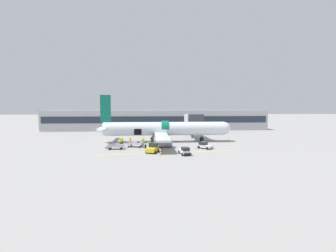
% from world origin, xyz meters
% --- Properties ---
extents(ground_plane, '(500.00, 500.00, 0.00)m').
position_xyz_m(ground_plane, '(0.00, 0.00, 0.00)').
color(ground_plane, gray).
extents(apron_marking_line, '(25.59, 2.67, 0.01)m').
position_xyz_m(apron_marking_line, '(0.49, -6.67, 0.00)').
color(apron_marking_line, yellow).
rests_on(apron_marking_line, ground_plane).
extents(terminal_strip, '(81.83, 9.01, 7.38)m').
position_xyz_m(terminal_strip, '(0.00, 37.32, 3.69)').
color(terminal_strip, '#B2B2B7').
rests_on(terminal_strip, ground_plane).
extents(jet_bridge_stub, '(3.73, 10.95, 6.60)m').
position_xyz_m(jet_bridge_stub, '(8.79, 12.69, 4.84)').
color(jet_bridge_stub, '#4C4C51').
rests_on(jet_bridge_stub, ground_plane).
extents(airplane, '(32.49, 30.01, 11.23)m').
position_xyz_m(airplane, '(0.28, 6.59, 3.04)').
color(airplane, silver).
rests_on(airplane, ground_plane).
extents(baggage_tug_lead, '(3.27, 3.33, 1.31)m').
position_xyz_m(baggage_tug_lead, '(8.23, -2.82, 0.59)').
color(baggage_tug_lead, silver).
rests_on(baggage_tug_lead, ground_plane).
extents(baggage_tug_mid, '(2.15, 3.31, 1.39)m').
position_xyz_m(baggage_tug_mid, '(3.28, -8.57, 0.61)').
color(baggage_tug_mid, white).
rests_on(baggage_tug_mid, ground_plane).
extents(baggage_tug_rear, '(2.68, 3.22, 1.79)m').
position_xyz_m(baggage_tug_rear, '(-2.32, -6.26, 0.76)').
color(baggage_tug_rear, yellow).
rests_on(baggage_tug_rear, ground_plane).
extents(baggage_cart_loading, '(4.19, 2.51, 1.11)m').
position_xyz_m(baggage_cart_loading, '(-5.82, -0.08, 0.56)').
color(baggage_cart_loading, silver).
rests_on(baggage_cart_loading, ground_plane).
extents(baggage_cart_queued, '(4.02, 1.86, 0.95)m').
position_xyz_m(baggage_cart_queued, '(-9.62, -2.31, 0.48)').
color(baggage_cart_queued, '#B7BABF').
rests_on(baggage_cart_queued, ground_plane).
extents(ground_crew_loader_a, '(0.53, 0.57, 1.72)m').
position_xyz_m(ground_crew_loader_a, '(-2.95, -0.87, 0.91)').
color(ground_crew_loader_a, '#1E2338').
rests_on(ground_crew_loader_a, ground_plane).
extents(ground_crew_loader_b, '(0.55, 0.54, 1.71)m').
position_xyz_m(ground_crew_loader_b, '(-9.17, 1.39, 0.90)').
color(ground_crew_loader_b, '#1E2338').
rests_on(ground_crew_loader_b, ground_plane).
extents(ground_crew_driver, '(0.59, 0.53, 1.73)m').
position_xyz_m(ground_crew_driver, '(-4.34, 2.13, 0.91)').
color(ground_crew_driver, '#2D2D33').
rests_on(ground_crew_driver, ground_plane).
extents(ground_crew_supervisor, '(0.61, 0.53, 1.77)m').
position_xyz_m(ground_crew_supervisor, '(-8.91, 2.28, 0.93)').
color(ground_crew_supervisor, black).
rests_on(ground_crew_supervisor, ground_plane).
extents(ground_crew_helper, '(0.54, 0.54, 1.67)m').
position_xyz_m(ground_crew_helper, '(-1.74, 1.88, 0.88)').
color(ground_crew_helper, '#2D2D33').
rests_on(ground_crew_helper, ground_plane).
extents(ground_crew_marshal, '(0.54, 0.54, 1.69)m').
position_xyz_m(ground_crew_marshal, '(-7.20, 2.87, 0.89)').
color(ground_crew_marshal, '#2D2D33').
rests_on(ground_crew_marshal, ground_plane).
extents(suitcase_on_tarmac_upright, '(0.36, 0.22, 0.84)m').
position_xyz_m(suitcase_on_tarmac_upright, '(-3.73, -1.82, 0.37)').
color(suitcase_on_tarmac_upright, black).
rests_on(suitcase_on_tarmac_upright, ground_plane).
extents(safety_cone_nose, '(0.57, 0.57, 0.74)m').
position_xyz_m(safety_cone_nose, '(16.17, 5.40, 0.35)').
color(safety_cone_nose, black).
rests_on(safety_cone_nose, ground_plane).
extents(safety_cone_engine_left, '(0.56, 0.56, 0.65)m').
position_xyz_m(safety_cone_engine_left, '(-0.86, -8.13, 0.30)').
color(safety_cone_engine_left, black).
rests_on(safety_cone_engine_left, ground_plane).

